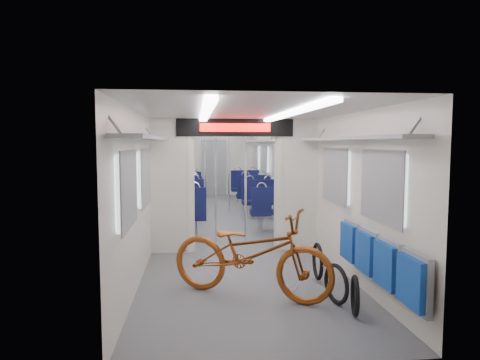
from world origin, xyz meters
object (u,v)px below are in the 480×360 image
at_px(seat_bay_near_left, 184,203).
at_px(stanchion_near_right, 246,183).
at_px(seat_bay_far_left, 186,189).
at_px(bike_hoop_b, 336,286).
at_px(seat_bay_near_right, 265,201).
at_px(bike_hoop_a, 355,298).
at_px(bicycle, 250,253).
at_px(stanchion_near_left, 216,182).
at_px(stanchion_far_left, 205,172).
at_px(seat_bay_far_right, 249,188).
at_px(stanchion_far_right, 229,170).
at_px(bike_hoop_c, 318,263).
at_px(flip_bench, 377,259).

distance_m(seat_bay_near_left, stanchion_near_right, 2.08).
xyz_separation_m(seat_bay_far_left, stanchion_near_right, (1.18, -4.74, 0.61)).
distance_m(bike_hoop_b, seat_bay_near_left, 5.07).
xyz_separation_m(seat_bay_near_right, stanchion_near_right, (-0.69, -1.92, 0.62)).
bearing_deg(bike_hoop_a, bike_hoop_b, 104.34).
height_order(bicycle, stanchion_near_left, stanchion_near_left).
distance_m(bike_hoop_a, stanchion_near_right, 3.66).
distance_m(bicycle, stanchion_far_left, 5.88).
xyz_separation_m(seat_bay_far_right, stanchion_far_right, (-0.71, -1.23, 0.60)).
bearing_deg(stanchion_far_right, seat_bay_far_left, 135.67).
height_order(bike_hoop_a, stanchion_near_left, stanchion_near_left).
distance_m(seat_bay_near_right, stanchion_far_left, 1.90).
bearing_deg(seat_bay_near_left, bike_hoop_a, -68.72).
bearing_deg(bike_hoop_c, stanchion_near_left, 117.87).
bearing_deg(stanchion_near_right, stanchion_near_left, 156.13).
bearing_deg(seat_bay_far_left, seat_bay_far_right, 2.87).
xyz_separation_m(seat_bay_near_left, seat_bay_far_left, (0.00, 3.13, -0.01)).
height_order(seat_bay_far_left, stanchion_far_right, stanchion_far_right).
relative_size(bicycle, seat_bay_far_right, 0.97).
distance_m(seat_bay_near_right, stanchion_near_left, 2.17).
bearing_deg(seat_bay_far_left, seat_bay_near_left, -90.00).
distance_m(seat_bay_near_left, seat_bay_far_right, 3.73).
distance_m(bike_hoop_b, seat_bay_far_left, 8.06).
height_order(bike_hoop_a, seat_bay_near_right, seat_bay_near_right).
relative_size(seat_bay_far_right, stanchion_far_right, 0.93).
relative_size(seat_bay_near_left, stanchion_far_right, 0.94).
bearing_deg(seat_bay_far_right, seat_bay_far_left, -177.13).
xyz_separation_m(seat_bay_near_right, seat_bay_far_right, (0.00, 2.92, 0.02)).
relative_size(bicycle, bike_hoop_a, 4.60).
distance_m(flip_bench, seat_bay_near_right, 5.20).
xyz_separation_m(seat_bay_near_left, stanchion_far_right, (1.16, 2.00, 0.59)).
bearing_deg(seat_bay_far_left, seat_bay_near_right, -56.49).
bearing_deg(flip_bench, bicycle, 159.29).
height_order(flip_bench, stanchion_near_right, stanchion_near_right).
height_order(bicycle, bike_hoop_b, bicycle).
relative_size(bike_hoop_a, stanchion_near_left, 0.20).
relative_size(bike_hoop_b, seat_bay_near_right, 0.24).
bearing_deg(seat_bay_far_right, stanchion_near_left, -105.06).
height_order(bike_hoop_c, stanchion_near_right, stanchion_near_right).
bearing_deg(stanchion_near_right, seat_bay_near_left, 126.23).
bearing_deg(bike_hoop_b, bicycle, 160.30).
distance_m(bike_hoop_a, stanchion_near_left, 4.04).
xyz_separation_m(bike_hoop_c, seat_bay_near_left, (-1.92, 3.80, 0.32)).
height_order(bike_hoop_a, seat_bay_far_left, seat_bay_far_left).
relative_size(bike_hoop_c, stanchion_near_right, 0.22).
bearing_deg(bike_hoop_b, stanchion_near_right, 102.77).
xyz_separation_m(seat_bay_near_left, seat_bay_far_right, (1.87, 3.23, -0.00)).
height_order(bike_hoop_b, stanchion_near_right, stanchion_near_right).
relative_size(bike_hoop_a, bike_hoop_b, 0.94).
xyz_separation_m(bike_hoop_c, seat_bay_far_left, (-1.92, 6.93, 0.31)).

